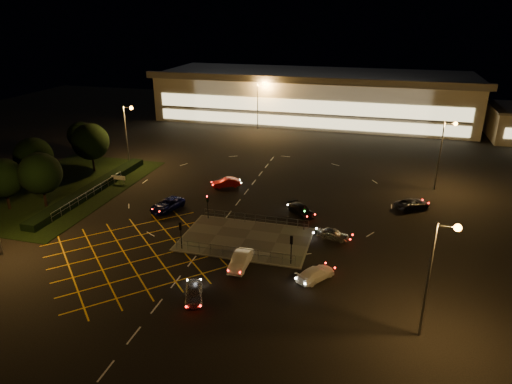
% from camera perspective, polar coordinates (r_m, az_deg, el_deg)
% --- Properties ---
extents(ground, '(180.00, 180.00, 0.00)m').
position_cam_1_polar(ground, '(54.06, -2.76, -4.74)').
color(ground, black).
rests_on(ground, ground).
extents(pedestrian_island, '(14.00, 9.00, 0.12)m').
position_cam_1_polar(pedestrian_island, '(51.80, -1.33, -5.90)').
color(pedestrian_island, '#4C4944').
rests_on(pedestrian_island, ground).
extents(grass_verge, '(18.00, 30.00, 0.08)m').
position_cam_1_polar(grass_verge, '(71.70, -23.02, 0.37)').
color(grass_verge, black).
rests_on(grass_verge, ground).
extents(hedge, '(2.00, 26.00, 1.00)m').
position_cam_1_polar(hedge, '(68.65, -19.77, 0.33)').
color(hedge, black).
rests_on(hedge, ground).
extents(supermarket, '(72.00, 26.50, 10.50)m').
position_cam_1_polar(supermarket, '(110.54, 7.25, 11.87)').
color(supermarket, beige).
rests_on(supermarket, ground).
extents(streetlight_se, '(1.78, 0.56, 10.03)m').
position_cam_1_polar(streetlight_se, '(36.83, 21.67, -8.45)').
color(streetlight_se, slate).
rests_on(streetlight_se, ground).
extents(streetlight_nw, '(1.78, 0.56, 10.03)m').
position_cam_1_polar(streetlight_nw, '(76.78, -15.72, 7.78)').
color(streetlight_nw, slate).
rests_on(streetlight_nw, ground).
extents(streetlight_ne, '(1.78, 0.56, 10.03)m').
position_cam_1_polar(streetlight_ne, '(68.85, 22.50, 5.35)').
color(streetlight_ne, slate).
rests_on(streetlight_ne, ground).
extents(streetlight_far_left, '(1.78, 0.56, 10.03)m').
position_cam_1_polar(streetlight_far_left, '(98.69, 0.45, 11.58)').
color(streetlight_far_left, slate).
rests_on(streetlight_far_left, ground).
extents(streetlight_far_right, '(1.78, 0.56, 10.03)m').
position_cam_1_polar(streetlight_far_right, '(98.70, 24.21, 9.69)').
color(streetlight_far_right, slate).
rests_on(streetlight_far_right, ground).
extents(signal_sw, '(0.28, 0.30, 3.15)m').
position_cam_1_polar(signal_sw, '(49.36, -9.39, -4.69)').
color(signal_sw, black).
rests_on(signal_sw, pedestrian_island).
extents(signal_se, '(0.28, 0.30, 3.15)m').
position_cam_1_polar(signal_se, '(46.05, 4.45, -6.50)').
color(signal_se, black).
rests_on(signal_se, pedestrian_island).
extents(signal_nw, '(0.28, 0.30, 3.15)m').
position_cam_1_polar(signal_nw, '(56.02, -6.08, -1.19)').
color(signal_nw, black).
rests_on(signal_nw, pedestrian_island).
extents(signal_ne, '(0.28, 0.30, 3.15)m').
position_cam_1_polar(signal_ne, '(53.12, 6.11, -2.52)').
color(signal_ne, black).
rests_on(signal_ne, pedestrian_island).
extents(tree_a, '(5.04, 5.04, 6.86)m').
position_cam_1_polar(tree_a, '(66.05, -29.06, 1.53)').
color(tree_a, black).
rests_on(tree_a, ground).
extents(tree_b, '(5.40, 5.40, 7.35)m').
position_cam_1_polar(tree_b, '(72.81, -26.06, 4.03)').
color(tree_b, black).
rests_on(tree_b, ground).
extents(tree_c, '(5.76, 5.76, 7.84)m').
position_cam_1_polar(tree_c, '(76.31, -19.99, 5.94)').
color(tree_c, black).
rests_on(tree_c, ground).
extents(tree_d, '(4.68, 4.68, 6.37)m').
position_cam_1_polar(tree_d, '(84.66, -21.02, 6.63)').
color(tree_d, black).
rests_on(tree_d, ground).
extents(tree_e, '(5.40, 5.40, 7.35)m').
position_cam_1_polar(tree_e, '(64.69, -25.36, 2.11)').
color(tree_e, black).
rests_on(tree_e, ground).
extents(car_near_silver, '(2.87, 4.18, 1.32)m').
position_cam_1_polar(car_near_silver, '(42.11, -7.79, -12.34)').
color(car_near_silver, silver).
rests_on(car_near_silver, ground).
extents(car_queue_white, '(1.53, 4.38, 1.44)m').
position_cam_1_polar(car_queue_white, '(46.36, -1.96, -8.56)').
color(car_queue_white, silver).
rests_on(car_queue_white, ground).
extents(car_left_blue, '(3.65, 5.49, 1.40)m').
position_cam_1_polar(car_left_blue, '(60.08, -11.05, -1.58)').
color(car_left_blue, '#0B0E46').
rests_on(car_left_blue, ground).
extents(car_far_dkgrey, '(4.23, 4.21, 1.23)m').
position_cam_1_polar(car_far_dkgrey, '(57.96, 5.66, -2.25)').
color(car_far_dkgrey, black).
rests_on(car_far_dkgrey, ground).
extents(car_right_silver, '(3.79, 1.97, 1.23)m').
position_cam_1_polar(car_right_silver, '(52.36, 9.59, -5.23)').
color(car_right_silver, '#ABAEB3').
rests_on(car_right_silver, ground).
extents(car_circ_red, '(4.19, 3.16, 1.32)m').
position_cam_1_polar(car_circ_red, '(66.78, -3.74, 1.19)').
color(car_circ_red, '#990E0B').
rests_on(car_circ_red, ground).
extents(car_east_grey, '(5.00, 4.40, 1.28)m').
position_cam_1_polar(car_east_grey, '(62.79, 18.95, -1.41)').
color(car_east_grey, black).
rests_on(car_east_grey, ground).
extents(car_approach_white, '(3.87, 4.51, 1.24)m').
position_cam_1_polar(car_approach_white, '(44.84, 7.46, -10.06)').
color(car_approach_white, white).
rests_on(car_approach_white, ground).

